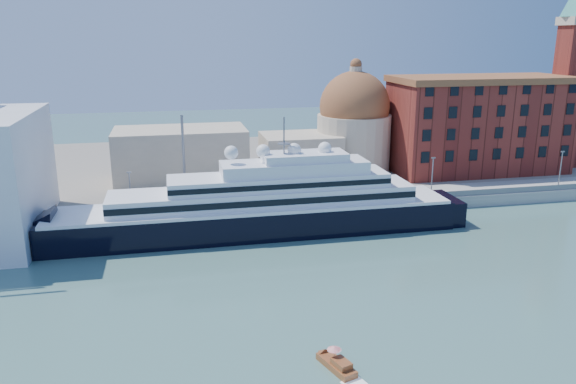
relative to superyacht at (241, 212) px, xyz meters
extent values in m
plane|color=#39635B|center=(10.62, -23.00, -4.24)|extent=(400.00, 400.00, 0.00)
cube|color=gray|center=(10.62, 11.00, -2.99)|extent=(180.00, 10.00, 2.50)
cube|color=slate|center=(10.62, 52.00, -3.24)|extent=(260.00, 72.00, 2.00)
cube|color=slate|center=(10.62, 6.50, -1.14)|extent=(180.00, 0.10, 1.20)
cube|color=black|center=(2.23, 0.00, -2.18)|extent=(72.79, 11.20, 6.07)
cone|color=black|center=(-36.03, 0.00, -2.18)|extent=(9.33, 11.20, 11.20)
cube|color=black|center=(38.63, 0.00, -2.37)|extent=(5.60, 10.27, 5.60)
cube|color=white|center=(2.23, 0.00, 1.08)|extent=(70.92, 11.38, 0.56)
cube|color=white|center=(4.10, 0.00, 2.76)|extent=(54.12, 9.33, 2.80)
cube|color=black|center=(4.10, -4.66, 2.76)|extent=(54.12, 0.15, 1.12)
cube|color=white|center=(6.90, 0.00, 5.38)|extent=(39.19, 8.40, 2.43)
cube|color=white|center=(9.70, 0.00, 7.71)|extent=(26.13, 7.47, 2.24)
cube|color=white|center=(11.57, 0.00, 9.58)|extent=(14.93, 6.53, 1.49)
cylinder|color=slate|center=(7.83, 0.00, 13.50)|extent=(0.28, 0.28, 6.53)
sphere|color=white|center=(-1.50, 0.00, 10.88)|extent=(2.43, 2.43, 2.43)
sphere|color=white|center=(4.10, 0.00, 10.88)|extent=(2.43, 2.43, 2.43)
sphere|color=white|center=(9.70, 0.00, 10.88)|extent=(2.43, 2.43, 2.43)
sphere|color=white|center=(15.30, 0.00, 10.88)|extent=(2.43, 2.43, 2.43)
cube|color=white|center=(-24.38, -0.48, -3.63)|extent=(12.07, 4.05, 1.61)
cube|color=white|center=(-22.37, -0.49, -2.33)|extent=(4.03, 2.52, 1.21)
cube|color=maroon|center=(4.41, -44.24, -3.92)|extent=(3.42, 5.65, 0.89)
cube|color=maroon|center=(4.69, -45.09, -3.16)|extent=(2.07, 2.57, 0.71)
cylinder|color=slate|center=(4.26, -43.82, -2.81)|extent=(0.05, 0.05, 1.43)
cone|color=red|center=(4.26, -43.82, -2.00)|extent=(1.61, 1.61, 0.36)
cube|color=maroon|center=(62.62, 29.00, 8.76)|extent=(42.00, 18.00, 22.00)
cube|color=brown|center=(62.62, 29.00, 20.26)|extent=(43.00, 19.00, 1.50)
cube|color=maroon|center=(86.62, 29.00, 15.26)|extent=(6.00, 6.00, 35.00)
cylinder|color=beige|center=(32.62, 35.00, 4.76)|extent=(18.00, 18.00, 14.00)
sphere|color=brown|center=(32.62, 35.00, 13.76)|extent=(17.00, 17.00, 17.00)
cylinder|color=beige|center=(32.62, 35.00, 21.76)|extent=(3.00, 3.00, 3.00)
cube|color=beige|center=(18.62, 33.00, 2.76)|extent=(18.00, 14.00, 10.00)
cube|color=beige|center=(-9.38, 35.00, 3.76)|extent=(30.00, 16.00, 12.00)
cylinder|color=slate|center=(-19.38, 8.00, 2.26)|extent=(0.24, 0.24, 8.00)
cube|color=slate|center=(-19.38, 8.00, 6.36)|extent=(0.80, 0.30, 0.25)
cylinder|color=slate|center=(10.62, 8.00, 2.26)|extent=(0.24, 0.24, 8.00)
cube|color=slate|center=(10.62, 8.00, 6.36)|extent=(0.80, 0.30, 0.25)
cylinder|color=slate|center=(40.62, 8.00, 2.26)|extent=(0.24, 0.24, 8.00)
cube|color=slate|center=(40.62, 8.00, 6.36)|extent=(0.80, 0.30, 0.25)
cylinder|color=slate|center=(70.62, 8.00, 2.26)|extent=(0.24, 0.24, 8.00)
cube|color=slate|center=(70.62, 8.00, 6.36)|extent=(0.80, 0.30, 0.25)
cylinder|color=slate|center=(-9.38, 10.00, 7.26)|extent=(0.50, 0.50, 18.00)
camera|label=1|loc=(-11.85, -95.13, 30.47)|focal=35.00mm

